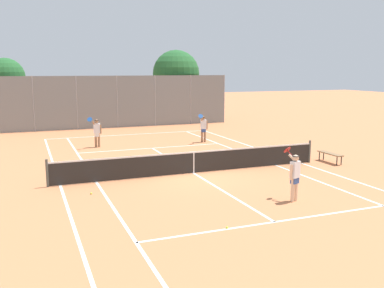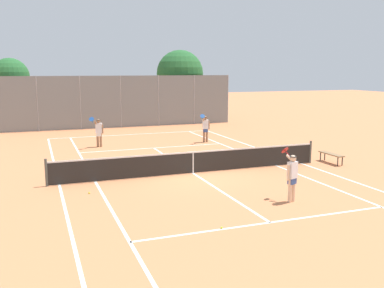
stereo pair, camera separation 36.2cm
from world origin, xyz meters
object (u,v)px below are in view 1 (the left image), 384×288
Objects in this scene: tennis_net at (194,162)px; loose_tennis_ball_1 at (227,227)px; courtside_bench at (330,154)px; player_far_right at (203,127)px; player_near_side at (295,174)px; tree_behind_right at (175,75)px; loose_tennis_ball_0 at (91,193)px; player_far_left at (97,131)px; tree_behind_left at (5,78)px.

loose_tennis_ball_1 is at bearing -103.48° from tennis_net.
tennis_net reaches higher than courtside_bench.
player_far_right is at bearing 69.68° from loose_tennis_ball_1.
player_near_side is 23.89m from tree_behind_right.
tennis_net is 181.82× the size of loose_tennis_ball_0.
player_far_right is at bearing 113.87° from courtside_bench.
tennis_net reaches higher than loose_tennis_ball_1.
tree_behind_left reaches higher than player_far_left.
loose_tennis_ball_1 is (1.31, -14.21, -0.89)m from player_far_left.
loose_tennis_ball_0 is at bearing 122.44° from loose_tennis_ball_1.
loose_tennis_ball_0 is 5.66m from loose_tennis_ball_1.
player_far_right is 26.88× the size of loose_tennis_ball_0.
tree_behind_left reaches higher than loose_tennis_ball_1.
player_far_right is 11.83m from tree_behind_right.
tree_behind_left is at bearing 136.20° from player_far_right.
tennis_net is at bearing 176.96° from courtside_bench.
courtside_bench is at bearing 6.08° from loose_tennis_ball_0.
tree_behind_left is at bearing 112.40° from player_near_side.
tree_behind_right is (-1.29, 18.85, 3.53)m from courtside_bench.
player_far_right is (1.82, 12.13, 0.00)m from player_near_side.
courtside_bench is (8.40, 6.00, 0.38)m from loose_tennis_ball_1.
tennis_net is 4.85m from loose_tennis_ball_0.
player_near_side is 7.13m from loose_tennis_ball_0.
player_near_side is at bearing -99.45° from tree_behind_right.
player_far_right is at bearing -5.45° from player_far_left.
courtside_bench is at bearing -86.08° from tree_behind_right.
tree_behind_right is at bearing 93.92° from courtside_bench.
loose_tennis_ball_0 and loose_tennis_ball_1 have the same top height.
player_far_left is at bearing 79.60° from loose_tennis_ball_0.
player_far_left is 0.34× the size of tree_behind_left.
player_near_side is 12.26m from player_far_right.
player_near_side is 26.88× the size of loose_tennis_ball_1.
player_near_side is 0.29× the size of tree_behind_right.
player_near_side is at bearing -67.60° from tree_behind_left.
tree_behind_right reaches higher than courtside_bench.
player_far_left reaches higher than loose_tennis_ball_0.
player_far_left is at bearing 109.86° from tennis_net.
tree_behind_right reaches higher than tree_behind_left.
tennis_net is at bearing -115.88° from player_far_right.
courtside_bench is at bearing -51.52° from tree_behind_left.
player_far_right is 8.33m from courtside_bench.
loose_tennis_ball_1 is (3.04, -4.78, 0.00)m from loose_tennis_ball_0.
courtside_bench is 0.25× the size of tree_behind_right.
player_far_right reaches higher than courtside_bench.
player_far_right is at bearing -100.44° from tree_behind_right.
player_far_left is (-4.52, 12.73, 0.00)m from player_near_side.
tennis_net is 6.76× the size of player_far_left.
tree_behind_right is (2.07, 11.25, 3.01)m from player_far_right.
tree_behind_left is (-7.77, 18.05, 3.27)m from tennis_net.
courtside_bench reaches higher than loose_tennis_ball_1.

